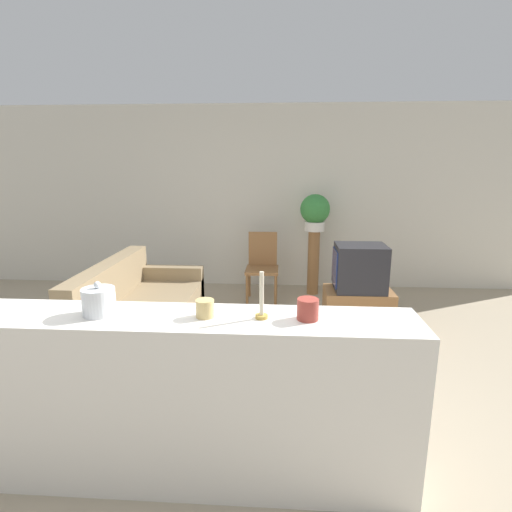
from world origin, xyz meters
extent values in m
plane|color=tan|center=(0.00, 0.00, 0.00)|extent=(14.00, 14.00, 0.00)
cube|color=beige|center=(0.00, 3.43, 1.35)|extent=(9.00, 0.06, 2.70)
cube|color=#847051|center=(-0.88, 1.30, 0.22)|extent=(0.93, 1.81, 0.44)
cube|color=#847051|center=(-1.24, 1.30, 0.65)|extent=(0.20, 1.81, 0.40)
cube|color=#847051|center=(-0.88, 0.47, 0.30)|extent=(0.93, 0.16, 0.61)
cube|color=#847051|center=(-0.88, 2.13, 0.30)|extent=(0.93, 0.16, 0.61)
cube|color=olive|center=(1.45, 1.75, 0.23)|extent=(0.76, 0.47, 0.47)
cube|color=#232328|center=(1.45, 1.75, 0.73)|extent=(0.55, 0.45, 0.52)
cube|color=navy|center=(1.17, 1.75, 0.73)|extent=(0.02, 0.37, 0.40)
cube|color=olive|center=(0.31, 2.63, 0.44)|extent=(0.44, 0.44, 0.04)
cube|color=olive|center=(0.31, 2.83, 0.70)|extent=(0.40, 0.04, 0.47)
cylinder|color=olive|center=(0.12, 2.44, 0.21)|extent=(0.04, 0.04, 0.42)
cylinder|color=olive|center=(0.50, 2.44, 0.21)|extent=(0.04, 0.04, 0.42)
cylinder|color=olive|center=(0.12, 2.82, 0.21)|extent=(0.04, 0.04, 0.42)
cylinder|color=olive|center=(0.50, 2.82, 0.21)|extent=(0.04, 0.04, 0.42)
cylinder|color=olive|center=(1.03, 3.01, 0.47)|extent=(0.16, 0.16, 0.93)
cylinder|color=white|center=(1.03, 3.01, 1.00)|extent=(0.28, 0.28, 0.13)
sphere|color=#38843D|center=(1.03, 3.01, 1.24)|extent=(0.42, 0.42, 0.42)
cube|color=white|center=(0.00, -0.56, 0.52)|extent=(2.68, 0.44, 1.03)
cylinder|color=silver|center=(-0.45, -0.56, 1.11)|extent=(0.18, 0.18, 0.15)
sphere|color=silver|center=(-0.45, -0.56, 1.20)|extent=(0.04, 0.04, 0.04)
cylinder|color=tan|center=(0.15, -0.56, 1.08)|extent=(0.10, 0.10, 0.10)
cylinder|color=#B7933D|center=(0.46, -0.56, 1.04)|extent=(0.07, 0.07, 0.02)
cylinder|color=beige|center=(0.46, -0.56, 1.17)|extent=(0.02, 0.02, 0.24)
cylinder|color=#99382D|center=(0.71, -0.56, 1.09)|extent=(0.12, 0.12, 0.12)
camera|label=1|loc=(0.57, -2.61, 1.86)|focal=28.00mm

